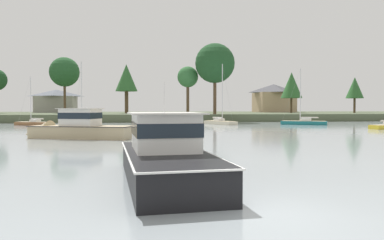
{
  "coord_description": "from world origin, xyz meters",
  "views": [
    {
      "loc": [
        -3.11,
        -9.45,
        2.76
      ],
      "look_at": [
        3.01,
        34.32,
        1.3
      ],
      "focal_mm": 34.94,
      "sensor_mm": 36.0,
      "label": 1
    }
  ],
  "objects_px": {
    "sailboat_orange": "(83,126)",
    "mooring_buoy_red": "(180,131)",
    "cruiser_sand": "(72,131)",
    "sailboat_cream": "(220,123)",
    "cruiser_black": "(163,162)",
    "sailboat_teal": "(304,123)",
    "sailboat_wood": "(34,124)"
  },
  "relations": [
    {
      "from": "sailboat_cream",
      "to": "cruiser_black",
      "type": "xyz_separation_m",
      "value": [
        -12.29,
        -45.63,
        0.38
      ]
    },
    {
      "from": "cruiser_black",
      "to": "sailboat_cream",
      "type": "bearing_deg",
      "value": 74.93
    },
    {
      "from": "sailboat_wood",
      "to": "sailboat_cream",
      "type": "bearing_deg",
      "value": -1.1
    },
    {
      "from": "cruiser_black",
      "to": "sailboat_orange",
      "type": "bearing_deg",
      "value": 102.74
    },
    {
      "from": "sailboat_teal",
      "to": "sailboat_wood",
      "type": "bearing_deg",
      "value": 175.23
    },
    {
      "from": "sailboat_teal",
      "to": "cruiser_black",
      "type": "xyz_separation_m",
      "value": [
        -25.53,
        -42.62,
        0.39
      ]
    },
    {
      "from": "sailboat_orange",
      "to": "mooring_buoy_red",
      "type": "height_order",
      "value": "sailboat_orange"
    },
    {
      "from": "sailboat_cream",
      "to": "cruiser_black",
      "type": "height_order",
      "value": "sailboat_cream"
    },
    {
      "from": "sailboat_orange",
      "to": "sailboat_wood",
      "type": "xyz_separation_m",
      "value": [
        -8.63,
        7.67,
        -0.03
      ]
    },
    {
      "from": "sailboat_teal",
      "to": "sailboat_orange",
      "type": "distance_m",
      "value": 34.49
    },
    {
      "from": "cruiser_black",
      "to": "sailboat_teal",
      "type": "bearing_deg",
      "value": 59.08
    },
    {
      "from": "cruiser_black",
      "to": "sailboat_orange",
      "type": "distance_m",
      "value": 39.51
    },
    {
      "from": "sailboat_teal",
      "to": "cruiser_sand",
      "type": "height_order",
      "value": "sailboat_teal"
    },
    {
      "from": "sailboat_orange",
      "to": "cruiser_sand",
      "type": "relative_size",
      "value": 0.87
    },
    {
      "from": "sailboat_orange",
      "to": "sailboat_wood",
      "type": "height_order",
      "value": "sailboat_orange"
    },
    {
      "from": "sailboat_orange",
      "to": "mooring_buoy_red",
      "type": "distance_m",
      "value": 16.78
    },
    {
      "from": "sailboat_cream",
      "to": "sailboat_orange",
      "type": "relative_size",
      "value": 1.08
    },
    {
      "from": "sailboat_wood",
      "to": "mooring_buoy_red",
      "type": "distance_m",
      "value": 28.32
    },
    {
      "from": "sailboat_cream",
      "to": "sailboat_orange",
      "type": "distance_m",
      "value": 22.17
    },
    {
      "from": "mooring_buoy_red",
      "to": "cruiser_sand",
      "type": "bearing_deg",
      "value": -147.33
    },
    {
      "from": "cruiser_black",
      "to": "sailboat_wood",
      "type": "distance_m",
      "value": 49.35
    },
    {
      "from": "cruiser_sand",
      "to": "mooring_buoy_red",
      "type": "relative_size",
      "value": 21.49
    },
    {
      "from": "cruiser_black",
      "to": "cruiser_sand",
      "type": "distance_m",
      "value": 21.51
    },
    {
      "from": "sailboat_wood",
      "to": "mooring_buoy_red",
      "type": "xyz_separation_m",
      "value": [
        20.96,
        -19.04,
        -0.1
      ]
    },
    {
      "from": "sailboat_cream",
      "to": "cruiser_sand",
      "type": "distance_m",
      "value": 31.85
    },
    {
      "from": "sailboat_wood",
      "to": "mooring_buoy_red",
      "type": "relative_size",
      "value": 15.86
    },
    {
      "from": "sailboat_teal",
      "to": "sailboat_cream",
      "type": "xyz_separation_m",
      "value": [
        -13.24,
        3.01,
        0.01
      ]
    },
    {
      "from": "cruiser_black",
      "to": "sailboat_orange",
      "type": "xyz_separation_m",
      "value": [
        -8.71,
        38.53,
        -0.39
      ]
    },
    {
      "from": "mooring_buoy_red",
      "to": "sailboat_wood",
      "type": "bearing_deg",
      "value": 137.75
    },
    {
      "from": "sailboat_cream",
      "to": "sailboat_wood",
      "type": "relative_size",
      "value": 1.28
    },
    {
      "from": "sailboat_teal",
      "to": "cruiser_black",
      "type": "relative_size",
      "value": 0.96
    },
    {
      "from": "sailboat_orange",
      "to": "mooring_buoy_red",
      "type": "xyz_separation_m",
      "value": [
        12.33,
        -11.38,
        -0.12
      ]
    }
  ]
}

